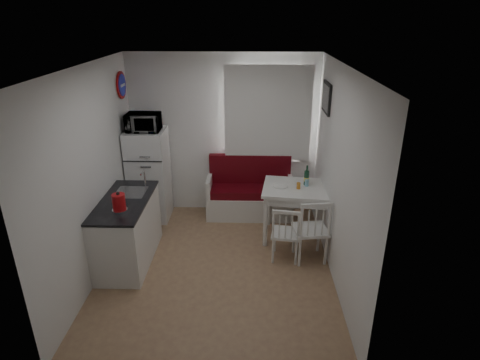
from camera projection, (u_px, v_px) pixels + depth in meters
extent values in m
cube|color=#93694E|center=(217.00, 267.00, 5.36)|extent=(3.00, 3.50, 0.02)
cube|color=white|center=(212.00, 66.00, 4.35)|extent=(3.00, 3.50, 0.02)
cube|color=white|center=(224.00, 136.00, 6.46)|extent=(3.00, 0.02, 2.60)
cube|color=white|center=(196.00, 259.00, 3.24)|extent=(3.00, 0.02, 2.60)
cube|color=white|center=(92.00, 176.00, 4.89)|extent=(0.02, 3.50, 2.60)
cube|color=white|center=(339.00, 178.00, 4.82)|extent=(0.02, 3.50, 2.60)
cube|color=white|center=(268.00, 117.00, 6.29)|extent=(1.22, 0.06, 1.47)
cube|color=white|center=(268.00, 115.00, 6.21)|extent=(1.35, 0.02, 1.50)
cube|color=white|center=(128.00, 232.00, 5.36)|extent=(0.60, 1.30, 0.86)
cube|color=black|center=(124.00, 201.00, 5.18)|extent=(0.62, 1.32, 0.03)
cube|color=#99999E|center=(131.00, 195.00, 5.42)|extent=(0.40, 0.40, 0.10)
cylinder|color=silver|center=(145.00, 178.00, 5.52)|extent=(0.02, 0.02, 0.26)
cylinder|color=#1C25A9|center=(122.00, 85.00, 5.89)|extent=(0.03, 0.40, 0.40)
cube|color=black|center=(326.00, 98.00, 5.54)|extent=(0.04, 0.52, 0.42)
cube|color=white|center=(250.00, 205.00, 6.63)|extent=(1.40, 0.54, 0.39)
cube|color=#5A0810|center=(250.00, 191.00, 6.53)|extent=(1.33, 0.49, 0.13)
cube|color=#5A0810|center=(250.00, 169.00, 6.61)|extent=(1.33, 0.11, 0.49)
cube|color=white|center=(301.00, 189.00, 5.76)|extent=(1.18, 0.89, 0.04)
cube|color=white|center=(301.00, 194.00, 5.80)|extent=(1.05, 0.77, 0.13)
cylinder|color=white|center=(300.00, 214.00, 5.92)|extent=(0.07, 0.07, 0.77)
cube|color=white|center=(286.00, 233.00, 5.40)|extent=(0.43, 0.41, 0.04)
cube|color=white|center=(288.00, 225.00, 5.17)|extent=(0.36, 0.09, 0.40)
cube|color=white|center=(310.00, 230.00, 5.37)|extent=(0.49, 0.47, 0.04)
cube|color=white|center=(314.00, 220.00, 5.10)|extent=(0.42, 0.10, 0.46)
cube|color=white|center=(149.00, 175.00, 6.39)|extent=(0.59, 0.59, 1.48)
imported|color=white|center=(143.00, 122.00, 6.00)|extent=(0.50, 0.34, 0.28)
cylinder|color=#AF0E12|center=(119.00, 202.00, 4.83)|extent=(0.19, 0.19, 0.25)
cylinder|color=orange|center=(299.00, 186.00, 5.69)|extent=(0.05, 0.05, 0.09)
cylinder|color=#7DBDD4|center=(307.00, 183.00, 5.78)|extent=(0.06, 0.06, 0.10)
cylinder|color=white|center=(280.00, 186.00, 5.78)|extent=(0.22, 0.22, 0.02)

